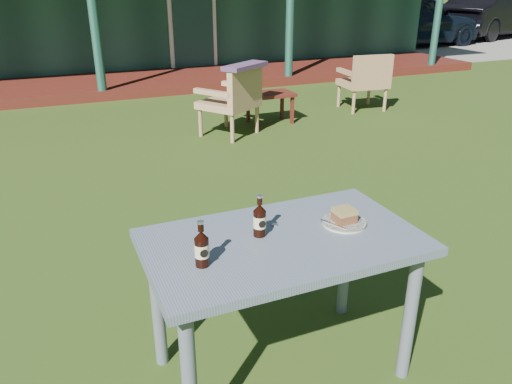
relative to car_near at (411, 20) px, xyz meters
name	(u,v)px	position (x,y,z in m)	size (l,w,h in m)	color
ground	(189,229)	(-8.85, -8.43, -0.72)	(80.00, 80.00, 0.00)	#334916
gravel_strip	(451,43)	(1.65, 0.07, -0.71)	(9.00, 6.00, 0.02)	gray
car_near	(411,20)	(0.00, 0.00, 0.00)	(1.70, 4.23, 1.44)	black
car_far	(495,15)	(4.02, 0.83, 0.00)	(1.52, 4.37, 1.44)	black
cafe_table	(283,258)	(-8.85, -10.03, -0.10)	(1.20, 0.70, 0.72)	slate
plate	(344,222)	(-8.54, -10.02, 0.01)	(0.20, 0.20, 0.01)	silver
cake_slice	(344,215)	(-8.54, -10.02, 0.05)	(0.09, 0.09, 0.06)	brown
fork	(333,224)	(-8.60, -10.03, 0.02)	(0.01, 0.14, 0.00)	silver
cola_bottle_near	(260,220)	(-8.94, -9.97, 0.08)	(0.06, 0.06, 0.19)	black
cola_bottle_far	(202,248)	(-9.24, -10.11, 0.08)	(0.06, 0.06, 0.19)	black
bottle_cap	(275,225)	(-8.84, -9.91, 0.00)	(0.03, 0.03, 0.01)	silver
armchair_left	(234,98)	(-7.64, -6.24, -0.26)	(0.82, 0.81, 0.82)	tan
armchair_right	(366,79)	(-5.45, -5.78, -0.27)	(0.65, 0.61, 0.80)	tan
floral_throw	(245,66)	(-7.55, -6.38, 0.13)	(0.64, 0.22, 0.05)	#56385B
side_table	(270,97)	(-7.00, -5.88, -0.38)	(0.60, 0.40, 0.40)	#531C14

